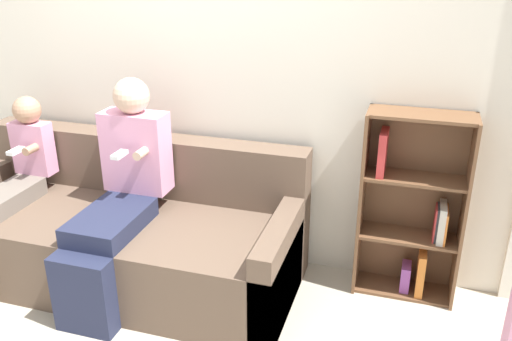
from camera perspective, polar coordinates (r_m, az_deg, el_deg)
The scene contains 6 objects.
ground_plane at distance 3.11m, azimuth -12.77°, elevation -16.91°, with size 14.00×14.00×0.00m, color #B2A893.
back_wall at distance 3.42m, azimuth -5.99°, elevation 11.11°, with size 10.00×0.06×2.55m.
couch at distance 3.50m, azimuth -13.73°, elevation -6.45°, with size 2.19×0.92×0.83m.
adult_seated at distance 3.22m, azimuth -14.23°, elevation -2.08°, with size 0.39×0.84×1.25m.
child_seated at distance 3.66m, azimuth -24.99°, elevation -2.18°, with size 0.26×0.85×1.07m.
bookshelf at distance 3.27m, azimuth 16.28°, elevation -4.03°, with size 0.58×0.25×1.12m.
Camera 1 is at (1.31, -2.03, 1.95)m, focal length 38.00 mm.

